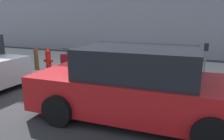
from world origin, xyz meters
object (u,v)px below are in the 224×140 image
at_px(suitcase_olive_6, 80,64).
at_px(suitcase_maroon_7, 67,63).
at_px(suitcase_maroon_0, 167,73).
at_px(suitcase_red_2, 134,72).
at_px(fire_hydrant, 48,59).
at_px(suitcase_silver_3, 120,69).
at_px(suitcase_navy_4, 106,69).
at_px(parked_car_red_0, 138,85).
at_px(suitcase_teal_1, 150,72).
at_px(bollard_post, 36,59).
at_px(parking_meter, 205,58).
at_px(suitcase_black_5, 93,66).

xyz_separation_m(suitcase_olive_6, suitcase_maroon_7, (0.54, 0.02, -0.02)).
xyz_separation_m(suitcase_maroon_0, suitcase_red_2, (1.04, 0.12, -0.03)).
relative_size(suitcase_maroon_7, fire_hydrant, 1.08).
height_order(suitcase_silver_3, suitcase_navy_4, suitcase_silver_3).
distance_m(suitcase_maroon_7, parked_car_red_0, 4.15).
height_order(suitcase_teal_1, suitcase_olive_6, suitcase_teal_1).
height_order(suitcase_red_2, bollard_post, bollard_post).
distance_m(suitcase_red_2, parked_car_red_0, 2.42).
bearing_deg(parking_meter, suitcase_maroon_7, 2.90).
distance_m(suitcase_red_2, parking_meter, 2.17).
relative_size(fire_hydrant, parking_meter, 0.65).
bearing_deg(fire_hydrant, parked_car_red_0, 151.42).
height_order(suitcase_olive_6, fire_hydrant, suitcase_olive_6).
bearing_deg(suitcase_teal_1, suitcase_maroon_7, -0.75).
relative_size(bollard_post, parking_meter, 0.67).
bearing_deg(suitcase_black_5, suitcase_red_2, 176.64).
height_order(suitcase_maroon_7, fire_hydrant, suitcase_maroon_7).
bearing_deg(bollard_post, suitcase_silver_3, -176.22).
xyz_separation_m(suitcase_black_5, suitcase_maroon_7, (1.06, 0.01, 0.00)).
xyz_separation_m(suitcase_maroon_0, suitcase_silver_3, (1.57, -0.03, -0.03)).
xyz_separation_m(suitcase_maroon_0, bollard_post, (5.00, 0.20, 0.11)).
relative_size(suitcase_maroon_7, parking_meter, 0.71).
bearing_deg(bollard_post, parked_car_red_0, 155.29).
relative_size(suitcase_black_5, parking_meter, 0.58).
height_order(suitcase_olive_6, bollard_post, suitcase_olive_6).
bearing_deg(suitcase_olive_6, suitcase_maroon_0, -179.60).
distance_m(suitcase_silver_3, parking_meter, 2.67).
bearing_deg(parked_car_red_0, fire_hydrant, -28.58).
xyz_separation_m(suitcase_red_2, parking_meter, (-2.07, -0.32, 0.54)).
relative_size(suitcase_navy_4, suitcase_olive_6, 0.62).
bearing_deg(suitcase_black_5, suitcase_navy_4, -178.87).
height_order(suitcase_red_2, parking_meter, parking_meter).
distance_m(suitcase_red_2, fire_hydrant, 3.50).
bearing_deg(parking_meter, suitcase_olive_6, 3.04).
bearing_deg(parking_meter, fire_hydrant, 2.57).
height_order(suitcase_black_5, bollard_post, bollard_post).
relative_size(suitcase_navy_4, suitcase_black_5, 0.77).
distance_m(suitcase_maroon_0, suitcase_red_2, 1.05).
bearing_deg(suitcase_teal_1, suitcase_olive_6, -1.26).
xyz_separation_m(suitcase_silver_3, fire_hydrant, (2.96, 0.08, 0.15)).
xyz_separation_m(suitcase_navy_4, suitcase_maroon_7, (1.58, 0.02, 0.08)).
bearing_deg(suitcase_silver_3, suitcase_maroon_7, 1.75).
relative_size(suitcase_maroon_0, fire_hydrant, 0.82).
distance_m(suitcase_olive_6, parked_car_red_0, 3.73).
relative_size(suitcase_black_5, fire_hydrant, 0.89).
xyz_separation_m(suitcase_silver_3, bollard_post, (3.43, 0.23, 0.14)).
bearing_deg(suitcase_silver_3, fire_hydrant, 1.47).
distance_m(suitcase_olive_6, bollard_post, 1.88).
xyz_separation_m(suitcase_red_2, suitcase_black_5, (1.57, -0.09, 0.05)).
relative_size(suitcase_olive_6, suitcase_maroon_7, 1.02).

